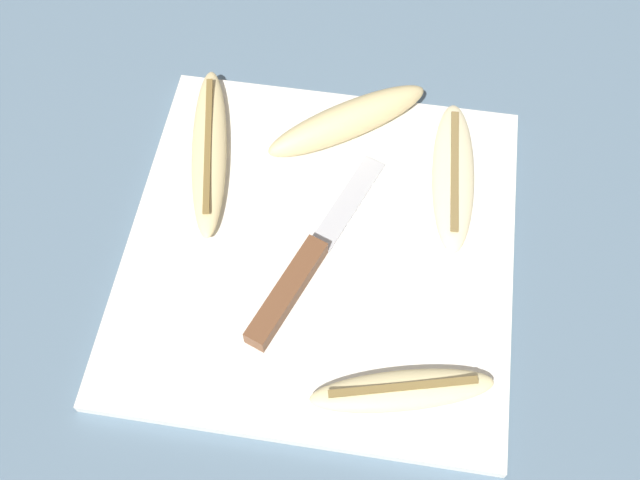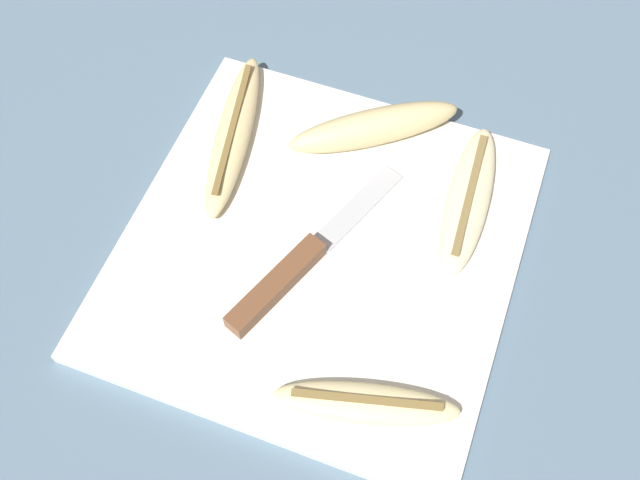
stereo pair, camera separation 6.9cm
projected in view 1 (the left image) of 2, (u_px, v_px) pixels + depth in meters
The scene contains 7 objects.
ground_plane at pixel (320, 251), 0.71m from camera, with size 4.00×4.00×0.00m, color slate.
cutting_board at pixel (320, 248), 0.71m from camera, with size 0.36×0.37×0.01m.
knife at pixel (297, 277), 0.68m from camera, with size 0.10×0.22×0.02m.
banana_pale_long at pixel (453, 175), 0.73m from camera, with size 0.05×0.18×0.02m.
banana_ripe_center at pixel (209, 150), 0.74m from camera, with size 0.08×0.21×0.02m.
banana_mellow_near at pixel (348, 120), 0.75m from camera, with size 0.16×0.13×0.04m.
banana_soft_right at pixel (402, 390), 0.62m from camera, with size 0.16×0.07×0.02m.
Camera 1 is at (0.05, -0.34, 0.62)m, focal length 42.00 mm.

